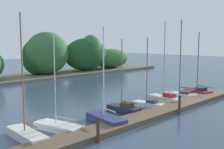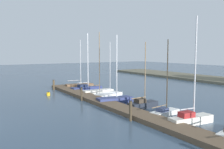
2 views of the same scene
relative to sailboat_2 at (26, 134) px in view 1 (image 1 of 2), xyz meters
name	(u,v)px [view 1 (image 1 of 2)]	position (x,y,z in m)	size (l,w,h in m)	color
dock_pier	(131,121)	(6.65, -2.34, -0.17)	(28.44, 1.80, 0.35)	brown
far_shore	(55,60)	(17.48, 22.87, 2.22)	(64.50, 8.00, 6.94)	#66604C
sailboat_2	(26,134)	(0.00, 0.00, 0.00)	(1.21, 3.82, 7.26)	silver
sailboat_3	(57,126)	(2.24, 0.11, -0.07)	(1.93, 3.59, 6.05)	white
sailboat_4	(104,119)	(5.33, -1.06, 0.01)	(1.67, 3.68, 6.58)	navy
sailboat_5	(123,108)	(8.32, -0.04, 0.02)	(1.09, 3.01, 5.82)	#232833
sailboat_6	(148,103)	(11.24, -0.26, -0.01)	(1.29, 3.09, 5.91)	white
sailboat_7	(165,97)	(13.79, -0.27, 0.10)	(1.25, 3.62, 7.37)	silver
sailboat_8	(181,93)	(16.98, -0.05, 0.02)	(1.94, 3.42, 7.67)	white
sailboat_9	(198,91)	(19.33, -0.69, 0.03)	(1.96, 3.36, 6.55)	maroon
mooring_piling_1	(98,131)	(2.57, -3.41, 0.37)	(0.22, 0.22, 1.40)	#3D3323
mooring_piling_2	(179,105)	(11.01, -3.47, 0.41)	(0.24, 0.24, 1.48)	#3D3323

